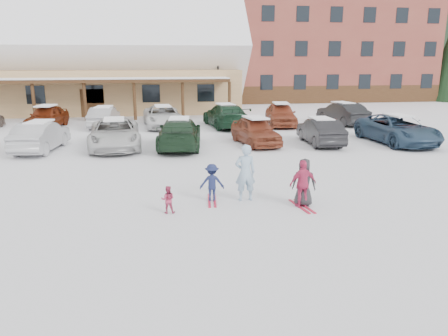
{
  "coord_description": "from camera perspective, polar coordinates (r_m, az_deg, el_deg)",
  "views": [
    {
      "loc": [
        -1.69,
        -12.74,
        4.47
      ],
      "look_at": [
        0.3,
        1.0,
        1.0
      ],
      "focal_mm": 35.0,
      "sensor_mm": 36.0,
      "label": 1
    }
  ],
  "objects": [
    {
      "name": "skis_child_magenta",
      "position": [
        13.86,
        10.14,
        -4.94
      ],
      "size": [
        0.41,
        1.41,
        0.03
      ],
      "primitive_type": "cube",
      "rotation": [
        0.0,
        0.0,
        3.29
      ],
      "color": "red",
      "rests_on": "ground"
    },
    {
      "name": "adult_skier",
      "position": [
        14.03,
        2.79,
        -0.61
      ],
      "size": [
        0.7,
        0.47,
        1.85
      ],
      "primitive_type": "imported",
      "rotation": [
        0.0,
        0.0,
        3.19
      ],
      "color": "#91AFC9",
      "rests_on": "ground"
    },
    {
      "name": "skis_child_navy",
      "position": [
        14.21,
        -1.57,
        -4.24
      ],
      "size": [
        0.33,
        1.41,
        0.03
      ],
      "primitive_type": "cube",
      "rotation": [
        0.0,
        0.0,
        3.05
      ],
      "color": "red",
      "rests_on": "ground"
    },
    {
      "name": "parked_car_13",
      "position": [
        32.08,
        15.21,
        6.91
      ],
      "size": [
        2.35,
        4.82,
        1.52
      ],
      "primitive_type": "imported",
      "rotation": [
        0.0,
        0.0,
        3.31
      ],
      "color": "black",
      "rests_on": "ground"
    },
    {
      "name": "child_navy",
      "position": [
        14.03,
        -1.59,
        -1.92
      ],
      "size": [
        0.83,
        0.53,
        1.23
      ],
      "primitive_type": "imported",
      "rotation": [
        0.0,
        0.0,
        3.05
      ],
      "color": "#181F46",
      "rests_on": "ground"
    },
    {
      "name": "day_lodge",
      "position": [
        41.35,
        -18.91,
        12.57
      ],
      "size": [
        29.12,
        12.5,
        10.38
      ],
      "color": "tan",
      "rests_on": "ground"
    },
    {
      "name": "child_magenta",
      "position": [
        13.64,
        10.27,
        -2.04
      ],
      "size": [
        0.92,
        0.49,
        1.49
      ],
      "primitive_type": "imported",
      "rotation": [
        0.0,
        0.0,
        3.29
      ],
      "color": "#C5315D",
      "rests_on": "ground"
    },
    {
      "name": "parked_car_1",
      "position": [
        23.63,
        -22.85,
        3.84
      ],
      "size": [
        2.06,
        4.62,
        1.47
      ],
      "primitive_type": "imported",
      "rotation": [
        0.0,
        0.0,
        3.03
      ],
      "color": "#A6A7AB",
      "rests_on": "ground"
    },
    {
      "name": "conifer_4",
      "position": [
        68.76,
        23.83,
        14.61
      ],
      "size": [
        5.06,
        5.06,
        11.73
      ],
      "color": "black",
      "rests_on": "ground"
    },
    {
      "name": "parked_car_9",
      "position": [
        30.56,
        -15.39,
        6.43
      ],
      "size": [
        1.8,
        4.31,
        1.39
      ],
      "primitive_type": "imported",
      "rotation": [
        0.0,
        0.0,
        3.06
      ],
      "color": "#9B9B9F",
      "rests_on": "ground"
    },
    {
      "name": "alpine_hotel",
      "position": [
        53.35,
        9.68,
        18.31
      ],
      "size": [
        31.48,
        14.01,
        21.48
      ],
      "color": "brown",
      "rests_on": "ground"
    },
    {
      "name": "conifer_3",
      "position": [
        57.26,
        -0.56,
        14.67
      ],
      "size": [
        3.96,
        3.96,
        9.18
      ],
      "color": "black",
      "rests_on": "ground"
    },
    {
      "name": "parked_car_11",
      "position": [
        29.61,
        0.19,
        6.86
      ],
      "size": [
        2.84,
        5.58,
        1.55
      ],
      "primitive_type": "imported",
      "rotation": [
        0.0,
        0.0,
        3.27
      ],
      "color": "#163723",
      "rests_on": "ground"
    },
    {
      "name": "parked_car_5",
      "position": [
        24.12,
        12.48,
        4.71
      ],
      "size": [
        1.62,
        4.3,
        1.4
      ],
      "primitive_type": "imported",
      "rotation": [
        0.0,
        0.0,
        3.11
      ],
      "color": "black",
      "rests_on": "ground"
    },
    {
      "name": "parked_car_12",
      "position": [
        30.5,
        7.42,
        6.97
      ],
      "size": [
        2.39,
        4.77,
        1.56
      ],
      "primitive_type": "imported",
      "rotation": [
        0.0,
        0.0,
        -0.12
      ],
      "color": "#98452A",
      "rests_on": "ground"
    },
    {
      "name": "parked_car_4",
      "position": [
        23.55,
        4.13,
        4.85
      ],
      "size": [
        2.35,
        4.49,
        1.46
      ],
      "primitive_type": "imported",
      "rotation": [
        0.0,
        0.0,
        0.15
      ],
      "color": "brown",
      "rests_on": "ground"
    },
    {
      "name": "toddler_red",
      "position": [
        13.09,
        -7.34,
        -4.1
      ],
      "size": [
        0.44,
        0.36,
        0.84
      ],
      "primitive_type": "imported",
      "rotation": [
        0.0,
        0.0,
        3.04
      ],
      "color": "#AC3254",
      "rests_on": "ground"
    },
    {
      "name": "parked_car_6",
      "position": [
        25.63,
        21.69,
        4.74
      ],
      "size": [
        2.89,
        5.68,
        1.54
      ],
      "primitive_type": "imported",
      "rotation": [
        0.0,
        0.0,
        0.06
      ],
      "color": "navy",
      "rests_on": "ground"
    },
    {
      "name": "lamp_post",
      "position": [
        37.91,
        -0.79,
        12.58
      ],
      "size": [
        0.5,
        0.25,
        6.22
      ],
      "color": "black",
      "rests_on": "ground"
    },
    {
      "name": "ground",
      "position": [
        13.6,
        -0.65,
        -5.15
      ],
      "size": [
        160.0,
        160.0,
        0.0
      ],
      "primitive_type": "plane",
      "color": "white",
      "rests_on": "ground"
    },
    {
      "name": "parked_car_2",
      "position": [
        23.18,
        -14.08,
        4.39
      ],
      "size": [
        2.95,
        5.63,
        1.51
      ],
      "primitive_type": "imported",
      "rotation": [
        0.0,
        0.0,
        0.08
      ],
      "color": "silver",
      "rests_on": "ground"
    },
    {
      "name": "parked_car_3",
      "position": [
        22.69,
        -5.83,
        4.56
      ],
      "size": [
        2.64,
        5.45,
        1.53
      ],
      "primitive_type": "imported",
      "rotation": [
        0.0,
        0.0,
        3.04
      ],
      "color": "#1A331F",
      "rests_on": "ground"
    },
    {
      "name": "parked_car_10",
      "position": [
        29.83,
        -7.97,
        6.68
      ],
      "size": [
        2.84,
        5.39,
        1.45
      ],
      "primitive_type": "imported",
      "rotation": [
        0.0,
        0.0,
        0.09
      ],
      "color": "silver",
      "rests_on": "ground"
    },
    {
      "name": "bystander_dark",
      "position": [
        13.79,
        10.4,
        -1.85
      ],
      "size": [
        0.85,
        0.7,
        1.5
      ],
      "primitive_type": "imported",
      "rotation": [
        0.0,
        0.0,
        2.78
      ],
      "color": "#28282B",
      "rests_on": "ground"
    },
    {
      "name": "parked_car_8",
      "position": [
        31.52,
        -22.14,
        6.22
      ],
      "size": [
        2.41,
        4.6,
        1.49
      ],
      "primitive_type": "imported",
      "rotation": [
        0.0,
        0.0,
        -0.15
      ],
      "color": "maroon",
      "rests_on": "ground"
    }
  ]
}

